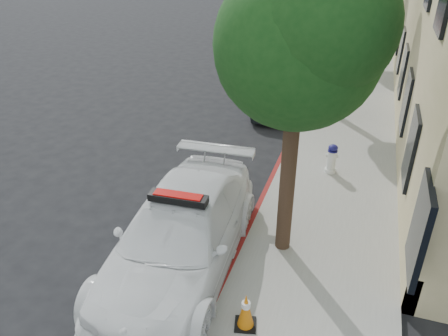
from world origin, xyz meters
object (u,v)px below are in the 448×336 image
parked_car_mid (278,93)px  traffic_cone (246,311)px  police_car (180,235)px  parked_car_far (296,29)px  fire_hydrant (332,159)px

parked_car_mid → traffic_cone: size_ratio=5.61×
police_car → parked_car_far: (-1.37, 20.16, -0.01)m
parked_car_mid → traffic_cone: 10.24m
police_car → parked_car_mid: (-0.02, 8.93, -0.12)m
parked_car_mid → parked_car_far: bearing=91.6°
parked_car_mid → parked_car_far: size_ratio=0.82×
parked_car_far → police_car: bearing=-92.3°
police_car → parked_car_mid: bearing=86.9°
police_car → fire_hydrant: (2.39, 4.56, -0.23)m
police_car → parked_car_mid: size_ratio=1.42×
fire_hydrant → traffic_cone: 5.78m
fire_hydrant → parked_car_far: bearing=95.9°
parked_car_mid → fire_hydrant: size_ratio=4.75×
parked_car_far → traffic_cone: parked_car_far is taller
parked_car_far → traffic_cone: (3.01, -21.33, -0.28)m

